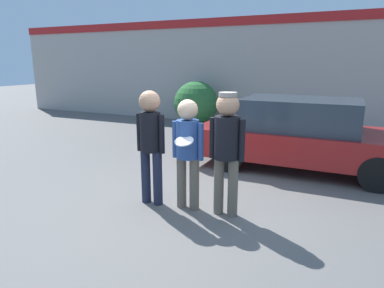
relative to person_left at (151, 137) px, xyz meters
name	(u,v)px	position (x,y,z in m)	size (l,w,h in m)	color
ground_plane	(196,207)	(0.71, 0.15, -1.10)	(56.00, 56.00, 0.00)	#5B5956
storefront_building	(287,72)	(0.71, 7.73, 0.82)	(24.00, 0.22, 3.78)	#B2A89E
person_left	(151,137)	(0.00, 0.00, 0.00)	(0.49, 0.33, 1.82)	#1E2338
person_middle_with_frisbee	(188,145)	(0.61, 0.07, -0.08)	(0.51, 0.56, 1.71)	#665B4C
person_right	(227,142)	(1.22, 0.10, 0.03)	(0.53, 0.36, 1.83)	#665B4C
parked_car_near	(302,134)	(1.92, 2.96, -0.35)	(4.46, 1.93, 1.50)	maroon
shrub	(196,103)	(-2.26, 6.75, -0.31)	(1.58, 1.58, 1.58)	#2D6B33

